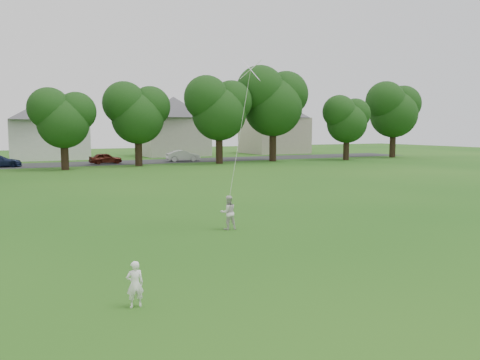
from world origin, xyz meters
name	(u,v)px	position (x,y,z in m)	size (l,w,h in m)	color
ground	(238,287)	(0.00, 0.00, 0.00)	(160.00, 160.00, 0.00)	#184E11
street	(58,165)	(0.00, 42.00, 0.01)	(90.00, 7.00, 0.01)	#2D2D30
toddler	(135,284)	(-2.50, -0.17, 0.50)	(0.36, 0.24, 0.99)	white
older_boy	(228,213)	(2.48, 5.83, 0.64)	(0.62, 0.48, 1.27)	silver
kite	(239,138)	(2.92, 5.78, 3.40)	(1.11, 1.19, 5.38)	white
tree_row	(103,100)	(3.60, 35.67, 6.38)	(84.12, 8.79, 11.00)	black
house_row	(33,117)	(-1.68, 52.00, 5.07)	(76.53, 14.10, 10.59)	beige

